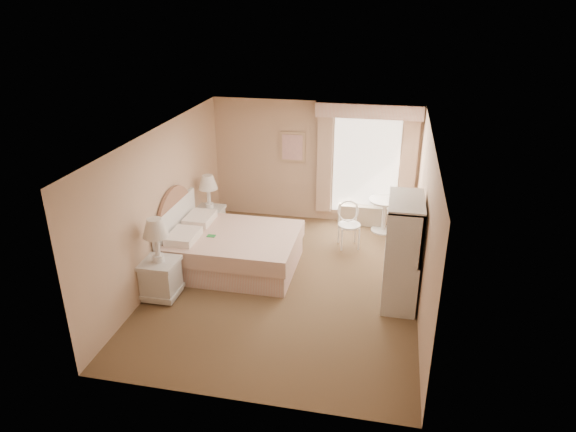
% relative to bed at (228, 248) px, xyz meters
% --- Properties ---
extents(room, '(4.21, 5.51, 2.51)m').
position_rel_bed_xyz_m(room, '(1.12, -0.33, 0.89)').
color(room, brown).
rests_on(room, ground).
extents(window, '(2.05, 0.22, 2.51)m').
position_rel_bed_xyz_m(window, '(2.17, 2.32, 0.98)').
color(window, white).
rests_on(window, room).
extents(framed_art, '(0.52, 0.04, 0.62)m').
position_rel_bed_xyz_m(framed_art, '(0.67, 2.38, 1.19)').
color(framed_art, tan).
rests_on(framed_art, room).
extents(bed, '(2.17, 1.71, 1.51)m').
position_rel_bed_xyz_m(bed, '(0.00, 0.00, 0.00)').
color(bed, '#D5998A').
rests_on(bed, room).
extents(nightstand_near, '(0.55, 0.55, 1.33)m').
position_rel_bed_xyz_m(nightstand_near, '(-0.72, -1.15, 0.14)').
color(nightstand_near, silver).
rests_on(nightstand_near, room).
extents(nightstand_far, '(0.52, 0.52, 1.25)m').
position_rel_bed_xyz_m(nightstand_far, '(-0.72, 1.12, 0.11)').
color(nightstand_far, silver).
rests_on(nightstand_far, room).
extents(round_table, '(0.64, 0.64, 0.68)m').
position_rel_bed_xyz_m(round_table, '(2.60, 2.07, 0.09)').
color(round_table, white).
rests_on(round_table, room).
extents(cafe_chair, '(0.52, 0.52, 0.87)m').
position_rel_bed_xyz_m(cafe_chair, '(1.97, 1.28, 0.14)').
color(cafe_chair, white).
rests_on(cafe_chair, room).
extents(armoire, '(0.51, 1.02, 1.69)m').
position_rel_bed_xyz_m(armoire, '(2.93, -0.48, 0.34)').
color(armoire, silver).
rests_on(armoire, room).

